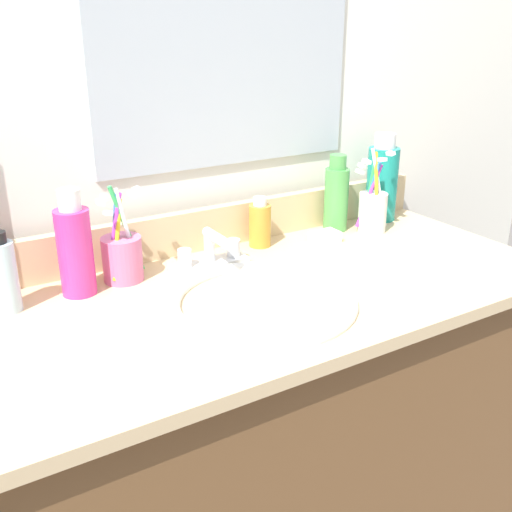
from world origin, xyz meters
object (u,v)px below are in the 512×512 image
Objects in this scene: bottle_toner_green at (336,196)px; bottle_soap_pink at (75,248)px; bottle_oil_amber at (260,224)px; soap_bar at (325,237)px; cup_white_ceramic at (372,209)px; faucet at (211,255)px; bottle_mouthwash_teal at (382,181)px; bottle_gel_clear at (3,275)px; cup_pink at (122,256)px.

bottle_soap_pink is at bearing -176.47° from bottle_toner_green.
bottle_oil_amber is 0.57× the size of bottle_soap_pink.
bottle_toner_green is 0.12m from soap_bar.
bottle_oil_amber is 0.28m from cup_white_ceramic.
bottle_oil_amber is at bearing 168.64° from cup_white_ceramic.
faucet is at bearing -171.08° from bottle_toner_green.
bottle_soap_pink is 0.99× the size of cup_white_ceramic.
cup_white_ceramic reaches higher than bottle_toner_green.
bottle_mouthwash_teal reaches higher than faucet.
cup_pink is (0.22, 0.02, -0.02)m from bottle_gel_clear.
soap_bar is at bearing -179.25° from cup_white_ceramic.
bottle_mouthwash_teal is at bearing 2.44° from cup_pink.
bottle_toner_green is (0.21, 0.00, 0.03)m from bottle_oil_amber.
faucet is 0.16m from bottle_oil_amber.
bottle_mouthwash_teal is 1.08× the size of cup_white_ceramic.
bottle_mouthwash_teal is at bearing 2.27° from bottle_toner_green.
bottle_gel_clear reaches higher than bottle_oil_amber.
cup_white_ceramic is 0.14m from soap_bar.
cup_pink is at bearing -177.51° from bottle_toner_green.
bottle_oil_amber reaches higher than faucet.
cup_white_ceramic is (0.27, -0.06, 0.00)m from bottle_oil_amber.
bottle_toner_green is 0.91× the size of cup_white_ceramic.
bottle_soap_pink is (-0.41, -0.04, 0.04)m from bottle_oil_amber.
cup_pink is at bearing -175.97° from bottle_oil_amber.
soap_bar is (0.29, -0.00, -0.02)m from faucet.
bottle_oil_amber is 0.78× the size of bottle_gel_clear.
bottle_soap_pink is (-0.26, 0.02, 0.06)m from faucet.
faucet is 0.82× the size of bottle_soap_pink.
cup_pink is (-0.60, 0.03, -0.00)m from cup_white_ceramic.
bottle_oil_amber is 0.52× the size of bottle_mouthwash_teal.
bottle_oil_amber is 1.73× the size of soap_bar.
faucet is 1.45× the size of bottle_oil_amber.
bottle_gel_clear is 0.68m from soap_bar.
bottle_gel_clear is 2.23× the size of soap_bar.
bottle_toner_green is at bearing 139.10° from cup_white_ceramic.
bottle_soap_pink is 3.06× the size of soap_bar.
bottle_oil_amber is at bearing -178.99° from bottle_mouthwash_teal.
bottle_toner_green is (0.36, 0.06, 0.05)m from faucet.
soap_bar is at bearing -142.05° from bottle_toner_green.
faucet is 2.50× the size of soap_bar.
bottle_gel_clear is at bearing 179.22° from cup_white_ceramic.
cup_pink is at bearing 9.63° from bottle_soap_pink.
bottle_toner_green is at bearing 3.42° from bottle_gel_clear.
bottle_gel_clear is at bearing 178.91° from soap_bar.
bottle_toner_green is (-0.15, -0.01, -0.02)m from bottle_mouthwash_teal.
faucet is at bearing -179.88° from cup_white_ceramic.
bottle_oil_amber is 0.21m from bottle_toner_green.
bottle_soap_pink is at bearing -176.71° from bottle_mouthwash_teal.
bottle_soap_pink reaches higher than cup_pink.
bottle_gel_clear is at bearing -176.77° from bottle_mouthwash_teal.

